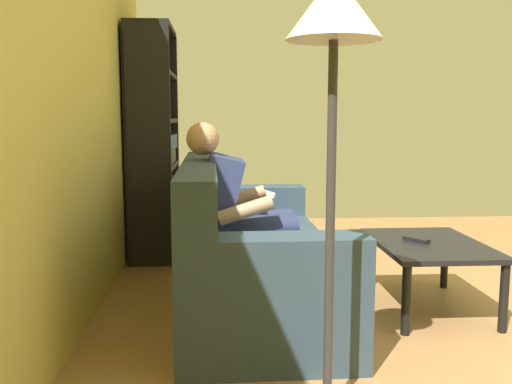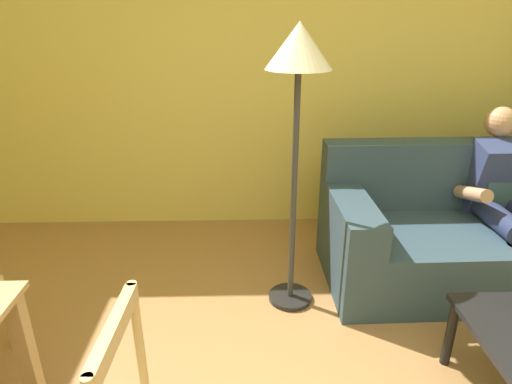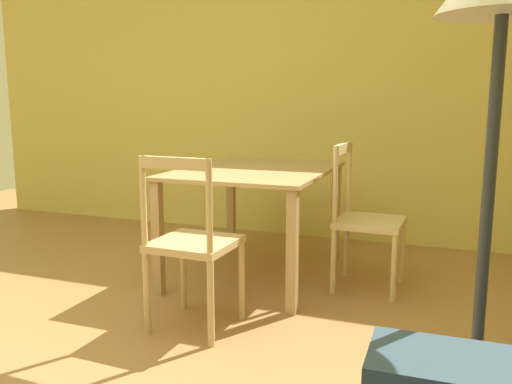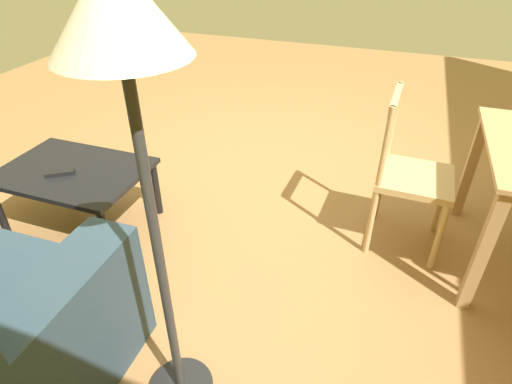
{
  "view_description": "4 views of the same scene",
  "coord_description": "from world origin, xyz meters",
  "px_view_note": "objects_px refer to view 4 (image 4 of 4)",
  "views": [
    {
      "loc": [
        -2.19,
        2.17,
        1.18
      ],
      "look_at": [
        1.2,
        1.95,
        0.72
      ],
      "focal_mm": 38.86,
      "sensor_mm": 36.0,
      "label": 1
    },
    {
      "loc": [
        -0.41,
        -0.6,
        1.74
      ],
      "look_at": [
        -0.35,
        1.42,
        0.9
      ],
      "focal_mm": 30.36,
      "sensor_mm": 36.0,
      "label": 2
    },
    {
      "loc": [
        1.52,
        1.66,
        1.24
      ],
      "look_at": [
        -1.91,
        0.37,
        0.6
      ],
      "focal_mm": 37.37,
      "sensor_mm": 36.0,
      "label": 3
    },
    {
      "loc": [
        -0.79,
        2.64,
        1.77
      ],
      "look_at": [
        -0.35,
        1.42,
        0.9
      ],
      "focal_mm": 29.52,
      "sensor_mm": 36.0,
      "label": 4
    }
  ],
  "objects_px": {
    "coffee_table": "(74,177)",
    "tv_remote": "(60,173)",
    "dining_chair_facing_couch": "(410,177)",
    "floor_lamp": "(126,68)"
  },
  "relations": [
    {
      "from": "coffee_table",
      "to": "tv_remote",
      "type": "xyz_separation_m",
      "value": [
        0.02,
        0.07,
        0.07
      ]
    },
    {
      "from": "tv_remote",
      "to": "dining_chair_facing_couch",
      "type": "distance_m",
      "value": 2.1
    },
    {
      "from": "dining_chair_facing_couch",
      "to": "floor_lamp",
      "type": "relative_size",
      "value": 0.56
    },
    {
      "from": "coffee_table",
      "to": "floor_lamp",
      "type": "bearing_deg",
      "value": 143.98
    },
    {
      "from": "tv_remote",
      "to": "floor_lamp",
      "type": "distance_m",
      "value": 1.75
    },
    {
      "from": "tv_remote",
      "to": "floor_lamp",
      "type": "relative_size",
      "value": 0.1
    },
    {
      "from": "coffee_table",
      "to": "dining_chair_facing_couch",
      "type": "relative_size",
      "value": 0.93
    },
    {
      "from": "tv_remote",
      "to": "dining_chair_facing_couch",
      "type": "height_order",
      "value": "dining_chair_facing_couch"
    },
    {
      "from": "coffee_table",
      "to": "tv_remote",
      "type": "bearing_deg",
      "value": 72.45
    },
    {
      "from": "tv_remote",
      "to": "coffee_table",
      "type": "bearing_deg",
      "value": 128.04
    }
  ]
}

